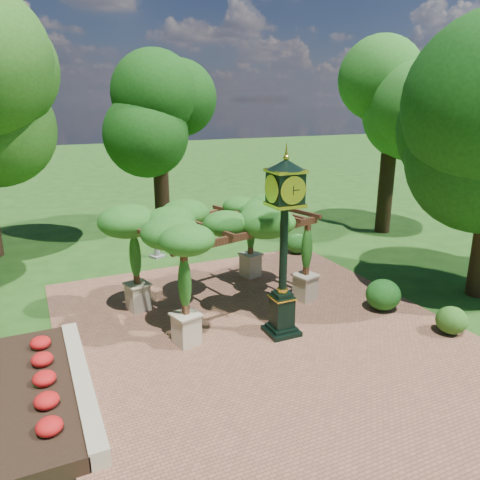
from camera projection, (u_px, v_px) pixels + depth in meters
name	position (u px, v px, depth m)	size (l,w,h in m)	color
ground	(283.00, 354.00, 11.30)	(120.00, 120.00, 0.00)	#1E4714
brick_plaza	(264.00, 335.00, 12.17)	(10.00, 12.00, 0.04)	brown
border_wall	(82.00, 382.00, 9.83)	(0.35, 5.00, 0.40)	#C6B793
flower_bed	(35.00, 394.00, 9.47)	(1.50, 5.00, 0.36)	red
pedestal_clock	(284.00, 233.00, 11.45)	(0.92, 0.92, 4.62)	black
pergola	(223.00, 222.00, 13.24)	(5.57, 4.22, 3.12)	#C2B390
sundial	(157.00, 248.00, 18.16)	(0.62, 0.62, 0.85)	gray
shrub_front	(452.00, 320.00, 12.15)	(0.80, 0.80, 0.72)	#2C5E1B
shrub_mid	(383.00, 295.00, 13.52)	(1.00, 1.00, 0.90)	#1B5919
shrub_back	(297.00, 243.00, 18.53)	(0.88, 0.88, 0.79)	#1F5A1A
tree_north	(158.00, 107.00, 20.73)	(3.59, 3.59, 8.20)	black
tree_east_far	(395.00, 88.00, 19.98)	(4.00, 4.00, 9.31)	black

